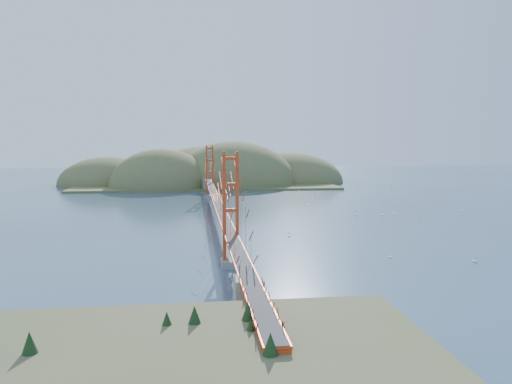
{
  "coord_description": "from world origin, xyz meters",
  "views": [
    {
      "loc": [
        -3.81,
        -79.77,
        12.88
      ],
      "look_at": [
        6.43,
        0.0,
        4.43
      ],
      "focal_mm": 35.0,
      "sensor_mm": 36.0,
      "label": 1
    }
  ],
  "objects": [
    {
      "name": "sailboat_3",
      "position": [
        6.0,
        21.49,
        0.14
      ],
      "size": [
        0.49,
        0.41,
        0.57
      ],
      "color": "white",
      "rests_on": "ground"
    },
    {
      "name": "far_headlands",
      "position": [
        2.21,
        68.52,
        0.0
      ],
      "size": [
        84.0,
        58.0,
        25.0
      ],
      "color": "brown",
      "rests_on": "ground"
    },
    {
      "name": "sailboat_11",
      "position": [
        38.91,
        7.6,
        0.14
      ],
      "size": [
        0.6,
        0.6,
        0.63
      ],
      "color": "white",
      "rests_on": "ground"
    },
    {
      "name": "sailboat_16",
      "position": [
        18.88,
        15.64,
        0.15
      ],
      "size": [
        0.62,
        0.61,
        0.69
      ],
      "color": "white",
      "rests_on": "ground"
    },
    {
      "name": "sailboat_10",
      "position": [
        17.68,
        -28.23,
        0.14
      ],
      "size": [
        0.42,
        0.49,
        0.57
      ],
      "color": "white",
      "rests_on": "ground"
    },
    {
      "name": "sailboat_1",
      "position": [
        32.78,
        -3.85,
        0.13
      ],
      "size": [
        0.53,
        0.53,
        0.56
      ],
      "color": "white",
      "rests_on": "ground"
    },
    {
      "name": "sailboat_extra_0",
      "position": [
        47.02,
        42.0,
        0.14
      ],
      "size": [
        0.56,
        0.52,
        0.63
      ],
      "color": "white",
      "rests_on": "ground"
    },
    {
      "name": "sailboat_12",
      "position": [
        22.3,
        41.38,
        0.16
      ],
      "size": [
        0.65,
        0.56,
        0.75
      ],
      "color": "white",
      "rests_on": "ground"
    },
    {
      "name": "sailboat_14",
      "position": [
        24.22,
        2.53,
        0.16
      ],
      "size": [
        0.55,
        0.64,
        0.74
      ],
      "color": "white",
      "rests_on": "ground"
    },
    {
      "name": "sailboat_15",
      "position": [
        26.65,
        38.27,
        0.14
      ],
      "size": [
        0.52,
        0.52,
        0.57
      ],
      "color": "white",
      "rests_on": "ground"
    },
    {
      "name": "sailboat_17",
      "position": [
        41.52,
        32.36,
        0.14
      ],
      "size": [
        0.49,
        0.42,
        0.57
      ],
      "color": "white",
      "rests_on": "ground"
    },
    {
      "name": "sailboat_5",
      "position": [
        44.53,
        4.12,
        0.14
      ],
      "size": [
        0.44,
        0.53,
        0.61
      ],
      "color": "white",
      "rests_on": "ground"
    },
    {
      "name": "sailboat_6",
      "position": [
        25.69,
        -31.36,
        0.15
      ],
      "size": [
        0.57,
        0.6,
        0.67
      ],
      "color": "white",
      "rests_on": "ground"
    },
    {
      "name": "sailboat_7",
      "position": [
        23.02,
        28.8,
        0.16
      ],
      "size": [
        0.63,
        0.57,
        0.71
      ],
      "color": "white",
      "rests_on": "ground"
    },
    {
      "name": "approach_viaduct",
      "position": [
        0.0,
        -51.91,
        2.55
      ],
      "size": [
        1.4,
        12.0,
        3.38
      ],
      "color": "red",
      "rests_on": "ground"
    },
    {
      "name": "fort",
      "position": [
        0.4,
        -47.8,
        0.67
      ],
      "size": [
        3.7,
        2.3,
        1.75
      ],
      "color": "maroon",
      "rests_on": "ground"
    },
    {
      "name": "promontory",
      "position": [
        0.0,
        -48.5,
        0.12
      ],
      "size": [
        9.0,
        6.0,
        0.24
      ],
      "primitive_type": "cube",
      "color": "#59544C",
      "rests_on": "ground"
    },
    {
      "name": "sailboat_9",
      "position": [
        37.75,
        15.71,
        0.14
      ],
      "size": [
        0.47,
        0.55,
        0.63
      ],
      "color": "white",
      "rests_on": "ground"
    },
    {
      "name": "sailboat_8",
      "position": [
        42.06,
        24.99,
        0.15
      ],
      "size": [
        0.65,
        0.65,
        0.68
      ],
      "color": "white",
      "rests_on": "ground"
    },
    {
      "name": "sailboat_0",
      "position": [
        8.96,
        -14.99,
        0.14
      ],
      "size": [
        0.5,
        0.56,
        0.63
      ],
      "color": "white",
      "rests_on": "ground"
    },
    {
      "name": "bridge",
      "position": [
        0.0,
        0.18,
        7.01
      ],
      "size": [
        2.2,
        94.4,
        12.0
      ],
      "color": "gray",
      "rests_on": "ground"
    },
    {
      "name": "sailboat_4",
      "position": [
        31.38,
        3.14,
        0.14
      ],
      "size": [
        0.52,
        0.54,
        0.6
      ],
      "color": "white",
      "rests_on": "ground"
    },
    {
      "name": "sailboat_extra_1",
      "position": [
        28.51,
        1.44,
        0.15
      ],
      "size": [
        0.65,
        0.65,
        0.7
      ],
      "color": "white",
      "rests_on": "ground"
    },
    {
      "name": "ground",
      "position": [
        0.0,
        0.0,
        0.0
      ],
      "size": [
        320.0,
        320.0,
        0.0
      ],
      "primitive_type": "plane",
      "color": "#2F485F",
      "rests_on": "ground"
    }
  ]
}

